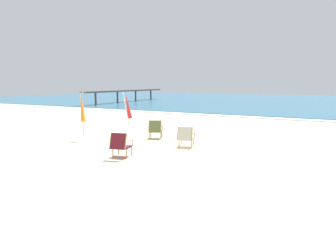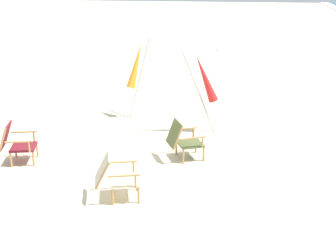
# 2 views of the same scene
# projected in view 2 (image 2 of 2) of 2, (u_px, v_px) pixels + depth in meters

# --- Properties ---
(ground_plane) EXTENTS (80.00, 80.00, 0.00)m
(ground_plane) POSITION_uv_depth(u_px,v_px,m) (102.00, 151.00, 9.97)
(ground_plane) COLOR beige
(beach_chair_front_right) EXTENTS (0.74, 0.87, 0.79)m
(beach_chair_front_right) POSITION_uv_depth(u_px,v_px,m) (115.00, 175.00, 7.85)
(beach_chair_front_right) COLOR beige
(beach_chair_front_right) RESTS_ON ground
(beach_chair_back_left) EXTENTS (0.80, 0.86, 0.81)m
(beach_chair_back_left) POSITION_uv_depth(u_px,v_px,m) (183.00, 139.00, 9.45)
(beach_chair_back_left) COLOR #515B33
(beach_chair_back_left) RESTS_ON ground
(beach_chair_mid_center) EXTENTS (0.71, 0.79, 0.82)m
(beach_chair_mid_center) POSITION_uv_depth(u_px,v_px,m) (15.00, 142.00, 9.28)
(beach_chair_mid_center) COLOR maroon
(beach_chair_mid_center) RESTS_ON ground
(umbrella_furled_orange) EXTENTS (0.71, 0.59, 2.01)m
(umbrella_furled_orange) POSITION_uv_depth(u_px,v_px,m) (136.00, 66.00, 11.84)
(umbrella_furled_orange) COLOR #B7B2A8
(umbrella_furled_orange) RESTS_ON ground
(umbrella_furled_red) EXTENTS (0.37, 0.87, 1.98)m
(umbrella_furled_red) POSITION_uv_depth(u_px,v_px,m) (205.00, 79.00, 10.65)
(umbrella_furled_red) COLOR #B7B2A8
(umbrella_furled_red) RESTS_ON ground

